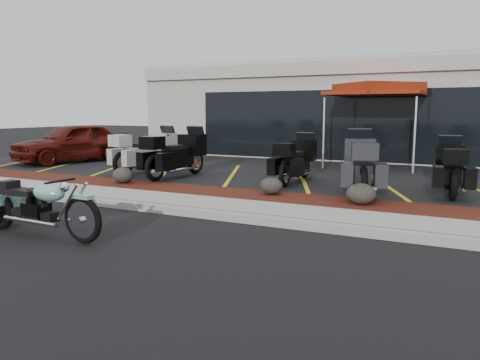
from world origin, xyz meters
The scene contains 18 objects.
ground centered at (0.00, 0.00, 0.00)m, with size 90.00×90.00×0.00m, color black.
curb centered at (0.00, 0.90, 0.07)m, with size 24.00×0.25×0.15m, color gray.
sidewalk centered at (0.00, 1.60, 0.07)m, with size 24.00×1.20×0.15m, color gray.
mulch_bed centered at (0.00, 2.80, 0.08)m, with size 24.00×1.20×0.16m, color #33170B.
upper_lot centered at (0.00, 8.20, 0.07)m, with size 26.00×9.60×0.15m, color black.
dealership_building centered at (0.00, 14.47, 2.01)m, with size 18.00×8.16×4.00m.
boulder_left centered at (-4.01, 2.84, 0.36)m, with size 0.58×0.48×0.41m, color black.
boulder_mid centered at (0.13, 2.99, 0.35)m, with size 0.54×0.45×0.38m, color black.
boulder_right centered at (2.20, 2.73, 0.38)m, with size 0.61×0.51×0.43m, color black.
hero_cruiser centered at (-1.12, -1.50, 0.50)m, with size 2.82×0.71×0.99m, color #70AEA1, non-canonical shape.
touring_white centered at (-4.59, 5.69, 0.86)m, with size 2.44×0.93×1.42m, color #B7B8B4, non-canonical shape.
touring_black_front centered at (-3.27, 5.23, 0.87)m, with size 2.48×0.95×1.44m, color black, non-canonical shape.
touring_black_mid centered at (-0.02, 5.80, 0.80)m, with size 2.23×0.85×1.30m, color black, non-canonical shape.
touring_grey centered at (1.67, 4.87, 0.88)m, with size 2.52×0.96×1.46m, color #2B2C30, non-canonical shape.
touring_black_rear centered at (3.67, 5.61, 0.81)m, with size 2.25×0.86×1.31m, color black, non-canonical shape.
parked_car centered at (-9.13, 6.07, 0.88)m, with size 1.72×4.27×1.45m, color #490F0A.
traffic_cone centered at (-0.96, 7.45, 0.38)m, with size 0.36×0.36×0.46m, color #CE4D06.
popup_canopy centered at (1.19, 9.66, 2.69)m, with size 3.80×3.80×2.80m.
Camera 1 is at (4.13, -6.69, 2.03)m, focal length 35.00 mm.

